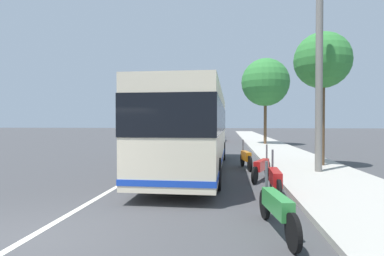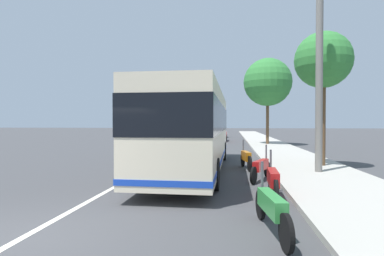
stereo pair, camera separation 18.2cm
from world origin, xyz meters
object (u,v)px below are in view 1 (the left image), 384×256
object	(u,v)px
car_behind_bus	(199,130)
motorcycle_far_end	(262,167)
motorcycle_angled	(246,158)
car_side_street	(215,135)
car_oncoming	(217,132)
roadside_tree_far_block	(265,82)
motorcycle_by_tree	(275,180)
car_far_distant	(177,135)
utility_pole	(319,84)
motorcycle_mid_row	(277,208)
coach_bus	(194,127)
roadside_tree_mid_block	(322,61)

from	to	relation	value
car_behind_bus	motorcycle_far_end	bearing A→B (deg)	3.79
motorcycle_far_end	motorcycle_angled	world-z (taller)	motorcycle_angled
car_side_street	car_oncoming	xyz separation A→B (m)	(9.36, 0.12, -0.01)
car_side_street	motorcycle_angled	bearing A→B (deg)	-170.22
motorcycle_angled	roadside_tree_far_block	distance (m)	16.00
motorcycle_by_tree	motorcycle_far_end	world-z (taller)	motorcycle_by_tree
motorcycle_angled	car_side_street	size ratio (longest dim) A/B	0.46
car_far_distant	utility_pole	bearing A→B (deg)	23.07
motorcycle_by_tree	car_oncoming	xyz separation A→B (m)	(35.12, 2.88, 0.23)
motorcycle_mid_row	car_side_street	xyz separation A→B (m)	(28.51, 2.38, 0.26)
car_far_distant	utility_pole	distance (m)	24.59
coach_bus	roadside_tree_mid_block	distance (m)	6.60
car_far_distant	utility_pole	xyz separation A→B (m)	(-22.49, -9.48, 2.95)
car_oncoming	utility_pole	distance (m)	31.60
coach_bus	roadside_tree_far_block	bearing A→B (deg)	-16.89
motorcycle_mid_row	roadside_tree_far_block	size ratio (longest dim) A/B	0.30
coach_bus	car_oncoming	distance (m)	30.48
coach_bus	motorcycle_far_end	bearing A→B (deg)	-125.79
car_far_distant	car_behind_bus	distance (m)	23.13
utility_pole	roadside_tree_mid_block	bearing A→B (deg)	-19.55
coach_bus	car_far_distant	distance (m)	22.39
coach_bus	car_side_street	world-z (taller)	coach_bus
car_behind_bus	utility_pole	xyz separation A→B (m)	(-45.61, -9.04, 2.92)
coach_bus	roadside_tree_mid_block	bearing A→B (deg)	-76.45
motorcycle_mid_row	motorcycle_far_end	xyz separation A→B (m)	(5.44, -0.30, -0.01)
motorcycle_angled	car_side_street	world-z (taller)	car_side_street
coach_bus	car_oncoming	world-z (taller)	coach_bus
car_oncoming	motorcycle_angled	bearing A→B (deg)	-178.43
motorcycle_by_tree	motorcycle_angled	distance (m)	5.38
motorcycle_angled	car_behind_bus	distance (m)	44.78
coach_bus	motorcycle_mid_row	xyz separation A→B (m)	(-7.40, -2.37, -1.42)
coach_bus	utility_pole	world-z (taller)	utility_pole
car_far_distant	car_behind_bus	xyz separation A→B (m)	(23.12, -0.44, 0.03)
motorcycle_far_end	roadside_tree_far_block	bearing A→B (deg)	14.51
motorcycle_by_tree	roadside_tree_far_block	xyz separation A→B (m)	(20.23, -2.12, 5.27)
car_behind_bus	roadside_tree_mid_block	xyz separation A→B (m)	(-43.70, -9.72, 4.16)
motorcycle_mid_row	car_behind_bus	xyz separation A→B (m)	(52.43, 6.36, 0.24)
motorcycle_mid_row	motorcycle_angled	distance (m)	8.09
motorcycle_by_tree	motorcycle_angled	world-z (taller)	motorcycle_angled
roadside_tree_mid_block	roadside_tree_far_block	distance (m)	14.29
coach_bus	car_side_street	xyz separation A→B (m)	(21.10, 0.00, -1.16)
motorcycle_far_end	car_far_distant	distance (m)	24.91
motorcycle_angled	utility_pole	world-z (taller)	utility_pole
car_oncoming	motorcycle_far_end	bearing A→B (deg)	-178.08
car_behind_bus	utility_pole	bearing A→B (deg)	6.92
motorcycle_mid_row	car_oncoming	size ratio (longest dim) A/B	0.57
motorcycle_angled	roadside_tree_far_block	xyz separation A→B (m)	(14.88, -2.60, 5.27)
motorcycle_mid_row	car_side_street	world-z (taller)	car_side_street
motorcycle_mid_row	motorcycle_angled	world-z (taller)	motorcycle_angled
utility_pole	car_behind_bus	bearing A→B (deg)	11.21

